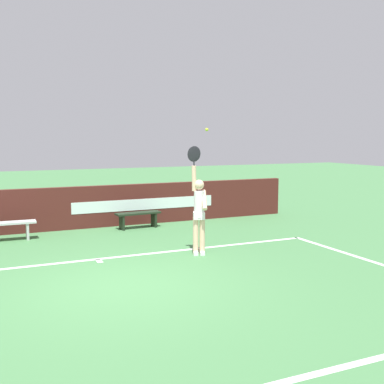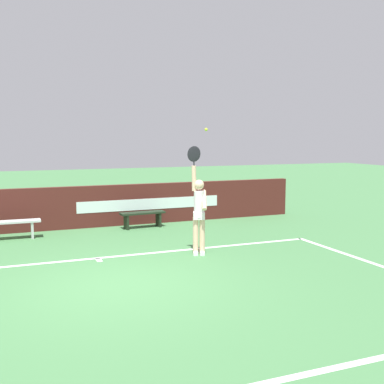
{
  "view_description": "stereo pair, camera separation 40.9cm",
  "coord_description": "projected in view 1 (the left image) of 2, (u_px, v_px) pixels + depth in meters",
  "views": [
    {
      "loc": [
        -2.17,
        -7.79,
        2.57
      ],
      "look_at": [
        2.0,
        1.49,
        1.38
      ],
      "focal_mm": 44.23,
      "sensor_mm": 36.0,
      "label": 1
    },
    {
      "loc": [
        -1.79,
        -7.95,
        2.57
      ],
      "look_at": [
        2.0,
        1.49,
        1.38
      ],
      "focal_mm": 44.23,
      "sensor_mm": 36.0,
      "label": 2
    }
  ],
  "objects": [
    {
      "name": "tennis_player",
      "position": [
        199.0,
        210.0,
        10.27
      ],
      "size": [
        0.46,
        0.44,
        2.39
      ],
      "color": "beige",
      "rests_on": "ground"
    },
    {
      "name": "courtside_bench_near",
      "position": [
        138.0,
        216.0,
        13.3
      ],
      "size": [
        1.29,
        0.44,
        0.46
      ],
      "color": "black",
      "rests_on": "ground"
    },
    {
      "name": "court_lines",
      "position": [
        140.0,
        302.0,
        7.36
      ],
      "size": [
        10.4,
        5.92,
        0.0
      ],
      "color": "white",
      "rests_on": "ground"
    },
    {
      "name": "tennis_ball",
      "position": [
        207.0,
        130.0,
        9.77
      ],
      "size": [
        0.07,
        0.07,
        0.07
      ],
      "color": "#C4DA2F"
    },
    {
      "name": "back_wall",
      "position": [
        68.0,
        208.0,
        13.1
      ],
      "size": [
        13.8,
        0.2,
        1.19
      ],
      "color": "#4B1D19",
      "rests_on": "ground"
    },
    {
      "name": "ground_plane",
      "position": [
        122.0,
        285.0,
        8.24
      ],
      "size": [
        60.0,
        60.0,
        0.0
      ],
      "primitive_type": "plane",
      "color": "#427744"
    }
  ]
}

